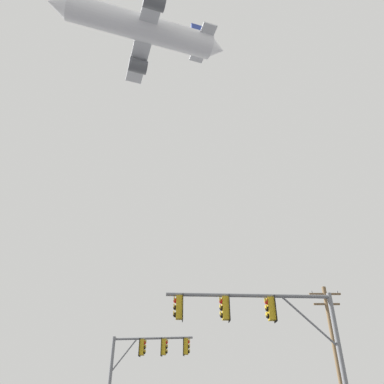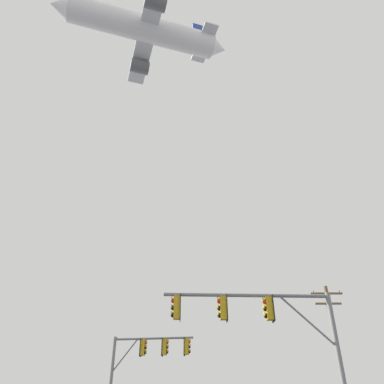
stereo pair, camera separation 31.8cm
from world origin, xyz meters
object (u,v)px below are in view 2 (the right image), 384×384
at_px(signal_pole_far, 145,359).
at_px(airplane, 143,29).
at_px(signal_pole_near, 265,325).
at_px(utility_pole, 337,353).

relative_size(signal_pole_far, airplane, 0.22).
bearing_deg(signal_pole_far, signal_pole_near, -57.38).
height_order(signal_pole_far, airplane, airplane).
distance_m(signal_pole_near, signal_pole_far, 11.00).
relative_size(signal_pole_near, airplane, 0.26).
bearing_deg(signal_pole_far, utility_pole, 7.02).
distance_m(signal_pole_far, airplane, 48.09).
relative_size(signal_pole_near, signal_pole_far, 1.18).
distance_m(utility_pole, airplane, 50.00).
distance_m(signal_pole_far, utility_pole, 12.38).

